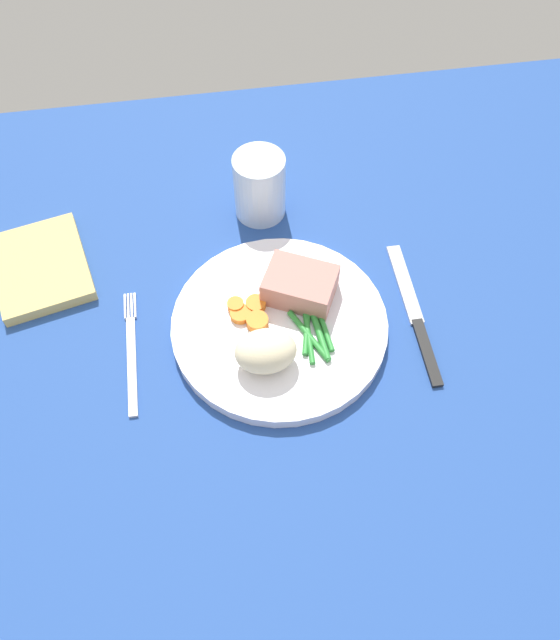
{
  "coord_description": "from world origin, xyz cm",
  "views": [
    {
      "loc": [
        -9.04,
        -39.66,
        65.95
      ],
      "look_at": [
        -3.02,
        -0.41,
        4.6
      ],
      "focal_mm": 35.52,
      "sensor_mm": 36.0,
      "label": 1
    }
  ],
  "objects_px": {
    "knife": "(415,315)",
    "napkin": "(41,267)",
    "dinner_plate": "(280,328)",
    "meat_portion": "(304,285)",
    "water_glass": "(260,190)",
    "fork": "(132,352)"
  },
  "relations": [
    {
      "from": "dinner_plate",
      "to": "knife",
      "type": "bearing_deg",
      "value": -0.99
    },
    {
      "from": "fork",
      "to": "napkin",
      "type": "relative_size",
      "value": 1.19
    },
    {
      "from": "fork",
      "to": "meat_portion",
      "type": "bearing_deg",
      "value": 15.43
    },
    {
      "from": "fork",
      "to": "napkin",
      "type": "bearing_deg",
      "value": 132.04
    },
    {
      "from": "fork",
      "to": "knife",
      "type": "relative_size",
      "value": 0.81
    },
    {
      "from": "knife",
      "to": "dinner_plate",
      "type": "bearing_deg",
      "value": -177.95
    },
    {
      "from": "dinner_plate",
      "to": "fork",
      "type": "bearing_deg",
      "value": -179.16
    },
    {
      "from": "meat_portion",
      "to": "water_glass",
      "type": "bearing_deg",
      "value": 101.3
    },
    {
      "from": "meat_portion",
      "to": "water_glass",
      "type": "distance_m",
      "value": 0.16
    },
    {
      "from": "knife",
      "to": "napkin",
      "type": "xyz_separation_m",
      "value": [
        -0.45,
        0.14,
        0.01
      ]
    },
    {
      "from": "dinner_plate",
      "to": "knife",
      "type": "distance_m",
      "value": 0.16
    },
    {
      "from": "fork",
      "to": "napkin",
      "type": "xyz_separation_m",
      "value": [
        -0.11,
        0.14,
        0.01
      ]
    },
    {
      "from": "meat_portion",
      "to": "napkin",
      "type": "height_order",
      "value": "meat_portion"
    },
    {
      "from": "meat_portion",
      "to": "fork",
      "type": "distance_m",
      "value": 0.22
    },
    {
      "from": "dinner_plate",
      "to": "napkin",
      "type": "distance_m",
      "value": 0.31
    },
    {
      "from": "dinner_plate",
      "to": "knife",
      "type": "relative_size",
      "value": 1.24
    },
    {
      "from": "meat_portion",
      "to": "fork",
      "type": "height_order",
      "value": "meat_portion"
    },
    {
      "from": "knife",
      "to": "meat_portion",
      "type": "bearing_deg",
      "value": 164.74
    },
    {
      "from": "dinner_plate",
      "to": "fork",
      "type": "relative_size",
      "value": 1.54
    },
    {
      "from": "meat_portion",
      "to": "knife",
      "type": "xyz_separation_m",
      "value": [
        0.13,
        -0.04,
        -0.03
      ]
    },
    {
      "from": "dinner_plate",
      "to": "meat_portion",
      "type": "height_order",
      "value": "meat_portion"
    },
    {
      "from": "fork",
      "to": "water_glass",
      "type": "height_order",
      "value": "water_glass"
    }
  ]
}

